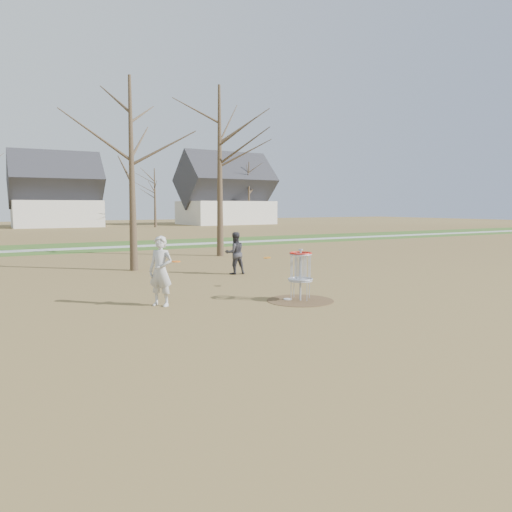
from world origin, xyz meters
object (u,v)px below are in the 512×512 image
(disc_golf_basket, at_px, (300,267))
(player_standing, at_px, (161,271))
(player_throwing, at_px, (235,253))
(disc_grounded, at_px, (288,299))

(disc_golf_basket, bearing_deg, player_standing, 160.79)
(player_standing, height_order, player_throwing, player_standing)
(player_throwing, distance_m, disc_grounded, 5.45)
(disc_grounded, xyz_separation_m, disc_golf_basket, (0.23, -0.27, 0.89))
(player_throwing, bearing_deg, disc_golf_basket, 86.84)
(disc_grounded, bearing_deg, player_standing, 163.86)
(player_standing, distance_m, disc_golf_basket, 3.66)
(player_throwing, xyz_separation_m, disc_grounded, (-1.17, -5.27, -0.76))
(disc_golf_basket, bearing_deg, disc_grounded, 130.06)
(player_standing, xyz_separation_m, disc_grounded, (3.23, -0.94, -0.87))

